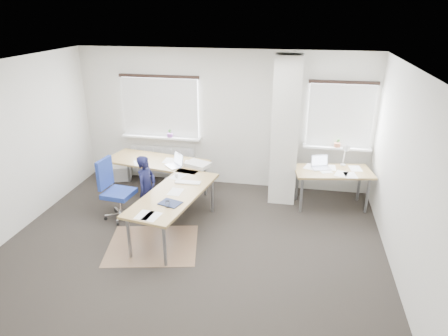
% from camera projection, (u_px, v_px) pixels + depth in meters
% --- Properties ---
extents(ground, '(6.00, 6.00, 0.00)m').
position_uv_depth(ground, '(193.00, 245.00, 6.39)').
color(ground, black).
rests_on(ground, ground).
extents(room_shell, '(6.04, 5.04, 2.82)m').
position_uv_depth(room_shell, '(209.00, 133.00, 6.11)').
color(room_shell, beige).
rests_on(room_shell, ground).
extents(floor_mat, '(1.61, 1.45, 0.01)m').
position_uv_depth(floor_mat, '(153.00, 245.00, 6.37)').
color(floor_mat, brown).
rests_on(floor_mat, ground).
extents(white_crate, '(0.60, 0.51, 0.31)m').
position_uv_depth(white_crate, '(119.00, 172.00, 8.77)').
color(white_crate, white).
rests_on(white_crate, ground).
extents(desk_main, '(2.40, 2.98, 0.96)m').
position_uv_depth(desk_main, '(167.00, 177.00, 7.17)').
color(desk_main, olive).
rests_on(desk_main, ground).
extents(desk_side, '(1.50, 0.93, 1.22)m').
position_uv_depth(desk_side, '(333.00, 173.00, 7.39)').
color(desk_side, olive).
rests_on(desk_side, ground).
extents(task_chair, '(0.60, 0.60, 1.11)m').
position_uv_depth(task_chair, '(118.00, 202.00, 7.10)').
color(task_chair, navy).
rests_on(task_chair, ground).
extents(person, '(0.37, 0.49, 1.20)m').
position_uv_depth(person, '(147.00, 189.00, 6.94)').
color(person, black).
rests_on(person, ground).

